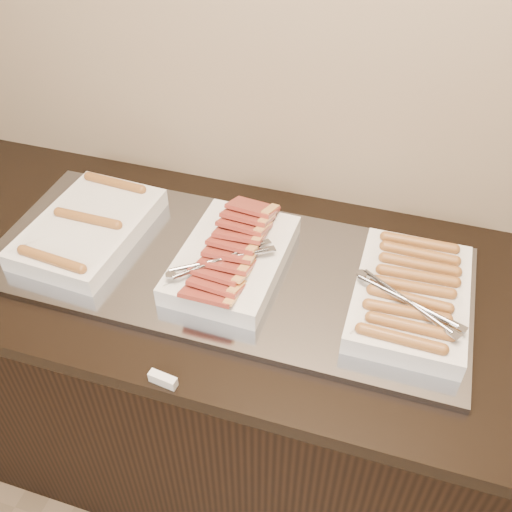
{
  "coord_description": "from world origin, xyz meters",
  "views": [
    {
      "loc": [
        0.36,
        1.16,
        1.9
      ],
      "look_at": [
        0.06,
        2.13,
        0.97
      ],
      "focal_mm": 40.0,
      "sensor_mm": 36.0,
      "label": 1
    }
  ],
  "objects": [
    {
      "name": "counter",
      "position": [
        0.0,
        2.13,
        0.45
      ],
      "size": [
        2.06,
        0.76,
        0.9
      ],
      "color": "black",
      "rests_on": "ground"
    },
    {
      "name": "dish_center",
      "position": [
        -0.0,
        2.13,
        0.95
      ],
      "size": [
        0.26,
        0.39,
        0.1
      ],
      "rotation": [
        0.0,
        0.0,
        -0.03
      ],
      "color": "silver",
      "rests_on": "warming_tray"
    },
    {
      "name": "dish_right",
      "position": [
        0.43,
        2.13,
        0.95
      ],
      "size": [
        0.27,
        0.38,
        0.08
      ],
      "rotation": [
        0.0,
        0.0,
        0.0
      ],
      "color": "silver",
      "rests_on": "warming_tray"
    },
    {
      "name": "dish_left",
      "position": [
        -0.4,
        2.13,
        0.95
      ],
      "size": [
        0.28,
        0.4,
        0.07
      ],
      "rotation": [
        0.0,
        0.0,
        -0.06
      ],
      "color": "silver",
      "rests_on": "warming_tray"
    },
    {
      "name": "warming_tray",
      "position": [
        -0.02,
        2.13,
        0.91
      ],
      "size": [
        1.2,
        0.5,
        0.02
      ],
      "primitive_type": "cube",
      "color": "gray",
      "rests_on": "counter"
    },
    {
      "name": "label_holder",
      "position": [
        -0.03,
        1.77,
        0.91
      ],
      "size": [
        0.06,
        0.03,
        0.02
      ],
      "primitive_type": "cube",
      "rotation": [
        0.0,
        0.0,
        -0.13
      ],
      "color": "silver",
      "rests_on": "counter"
    }
  ]
}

